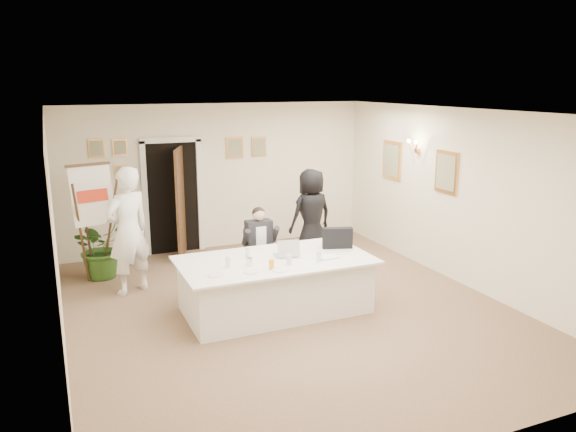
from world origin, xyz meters
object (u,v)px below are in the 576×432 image
at_px(seated_man, 260,247).
at_px(oj_glass, 272,264).
at_px(potted_palm, 101,246).
at_px(laptop, 285,246).
at_px(flip_chart, 92,229).
at_px(laptop_bag, 337,238).
at_px(paper_stack, 329,257).
at_px(steel_jug, 249,262).
at_px(conference_table, 275,285).
at_px(standing_man, 128,231).
at_px(standing_woman, 311,215).

xyz_separation_m(seated_man, oj_glass, (-0.36, -1.44, 0.19)).
bearing_deg(seated_man, potted_palm, 156.19).
distance_m(seated_man, laptop, 1.00).
bearing_deg(flip_chart, oj_glass, -53.02).
distance_m(flip_chart, laptop_bag, 3.96).
bearing_deg(seated_man, flip_chart, 160.38).
height_order(paper_stack, steel_jug, steel_jug).
bearing_deg(laptop, oj_glass, -119.02).
bearing_deg(oj_glass, steel_jug, 132.59).
bearing_deg(conference_table, standing_man, 138.62).
bearing_deg(steel_jug, seated_man, 63.78).
relative_size(standing_man, paper_stack, 7.33).
bearing_deg(standing_man, seated_man, 138.65).
relative_size(conference_table, seated_man, 2.07).
bearing_deg(standing_man, standing_woman, 160.84).
relative_size(flip_chart, standing_man, 0.97).
distance_m(conference_table, laptop, 0.56).
height_order(laptop_bag, oj_glass, laptop_bag).
height_order(seated_man, oj_glass, seated_man).
height_order(flip_chart, paper_stack, flip_chart).
relative_size(conference_table, flip_chart, 1.41).
height_order(seated_man, potted_palm, seated_man).
height_order(seated_man, standing_woman, standing_woman).
distance_m(seated_man, standing_woman, 1.64).
distance_m(seated_man, potted_palm, 2.69).
distance_m(conference_table, standing_woman, 2.52).
xyz_separation_m(laptop_bag, steel_jug, (-1.48, -0.28, -0.10)).
height_order(conference_table, laptop_bag, laptop_bag).
xyz_separation_m(standing_man, potted_palm, (-0.34, 0.91, -0.46)).
xyz_separation_m(standing_woman, laptop, (-1.30, -1.89, 0.07)).
xyz_separation_m(potted_palm, laptop_bag, (3.17, -2.34, 0.40)).
bearing_deg(laptop_bag, standing_man, 171.08).
height_order(seated_man, flip_chart, flip_chart).
distance_m(laptop, oj_glass, 0.63).
bearing_deg(paper_stack, flip_chart, 138.92).
relative_size(standing_woman, laptop, 4.91).
relative_size(laptop_bag, steel_jug, 4.03).
bearing_deg(standing_woman, oj_glass, 46.25).
xyz_separation_m(seated_man, steel_jug, (-0.59, -1.19, 0.18)).
height_order(flip_chart, steel_jug, flip_chart).
height_order(conference_table, laptop, laptop).
relative_size(seated_man, standing_woman, 0.77).
height_order(laptop, paper_stack, laptop).
relative_size(paper_stack, oj_glass, 2.07).
bearing_deg(oj_glass, standing_woman, 54.21).
height_order(paper_stack, oj_glass, oj_glass).
bearing_deg(laptop, steel_jug, -148.51).
distance_m(standing_man, paper_stack, 3.09).
bearing_deg(paper_stack, steel_jug, 174.45).
bearing_deg(standing_man, steel_jug, 101.88).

